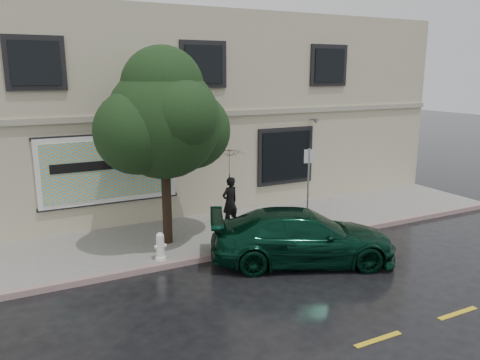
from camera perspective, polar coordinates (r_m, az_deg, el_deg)
name	(u,v)px	position (r m, az deg, el deg)	size (l,w,h in m)	color
ground	(281,271)	(12.19, 5.03, -11.03)	(90.00, 90.00, 0.00)	black
sidewalk	(227,231)	(14.82, -1.61, -6.22)	(20.00, 3.50, 0.15)	#999891
curb	(253,249)	(13.36, 1.62, -8.43)	(20.00, 0.18, 0.16)	gray
road_marking	(378,339)	(9.74, 16.49, -18.12)	(19.00, 0.12, 0.01)	gold
building	(166,109)	(19.41, -9.00, 8.55)	(20.00, 8.12, 7.00)	beige
billboard	(109,169)	(14.89, -15.68, 1.28)	(4.30, 0.16, 2.20)	white
car	(303,237)	(12.58, 7.64, -6.85)	(2.15, 4.86, 1.42)	black
pedestrian	(230,202)	(14.77, -1.24, -2.70)	(0.59, 0.39, 1.61)	black
umbrella	(230,164)	(14.49, -1.26, 1.93)	(1.10, 1.10, 0.82)	black
street_tree	(164,122)	(13.02, -9.27, 6.94)	(3.12, 3.12, 5.04)	black
fire_hydrant	(160,246)	(12.52, -9.69, -7.97)	(0.30, 0.29, 0.74)	white
sign_pole	(308,181)	(14.49, 8.32, -0.15)	(0.31, 0.10, 2.57)	#9EA0A7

